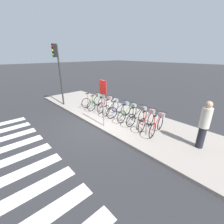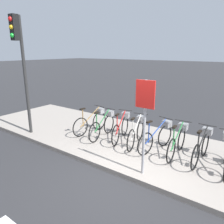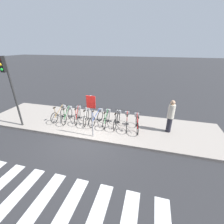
% 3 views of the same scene
% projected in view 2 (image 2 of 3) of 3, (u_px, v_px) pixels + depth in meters
% --- Properties ---
extents(ground_plane, '(120.00, 120.00, 0.00)m').
position_uv_depth(ground_plane, '(125.00, 179.00, 5.07)').
color(ground_plane, '#2D2D30').
extents(sidewalk, '(13.83, 3.41, 0.12)m').
position_uv_depth(sidewalk, '(156.00, 151.00, 6.38)').
color(sidewalk, '#9E9389').
rests_on(sidewalk, ground_plane).
extents(parked_bicycle_0, '(0.46, 1.54, 0.95)m').
position_uv_depth(parked_bicycle_0, '(92.00, 121.00, 7.55)').
color(parked_bicycle_0, black).
rests_on(parked_bicycle_0, sidewalk).
extents(parked_bicycle_1, '(0.46, 1.53, 0.95)m').
position_uv_depth(parked_bicycle_1, '(104.00, 124.00, 7.17)').
color(parked_bicycle_1, black).
rests_on(parked_bicycle_1, sidewalk).
extents(parked_bicycle_2, '(0.55, 1.50, 0.95)m').
position_uv_depth(parked_bicycle_2, '(122.00, 126.00, 6.97)').
color(parked_bicycle_2, black).
rests_on(parked_bicycle_2, sidewalk).
extents(parked_bicycle_3, '(0.50, 1.51, 0.95)m').
position_uv_depth(parked_bicycle_3, '(137.00, 131.00, 6.57)').
color(parked_bicycle_3, black).
rests_on(parked_bicycle_3, sidewalk).
extents(parked_bicycle_4, '(0.50, 1.51, 0.95)m').
position_uv_depth(parked_bicycle_4, '(158.00, 136.00, 6.22)').
color(parked_bicycle_4, black).
rests_on(parked_bicycle_4, sidewalk).
extents(parked_bicycle_5, '(0.46, 1.54, 0.95)m').
position_uv_depth(parked_bicycle_5, '(178.00, 140.00, 5.90)').
color(parked_bicycle_5, black).
rests_on(parked_bicycle_5, sidewalk).
extents(parked_bicycle_6, '(0.46, 1.54, 0.95)m').
position_uv_depth(parked_bicycle_6, '(202.00, 146.00, 5.56)').
color(parked_bicycle_6, black).
rests_on(parked_bicycle_6, sidewalk).
extents(traffic_light, '(0.24, 0.40, 3.81)m').
position_uv_depth(traffic_light, '(19.00, 52.00, 6.83)').
color(traffic_light, '#2D2D2D').
rests_on(traffic_light, sidewalk).
extents(sign_post, '(0.44, 0.07, 2.18)m').
position_uv_depth(sign_post, '(145.00, 112.00, 4.69)').
color(sign_post, '#99999E').
rests_on(sign_post, sidewalk).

